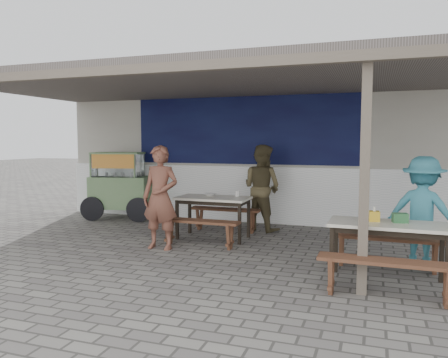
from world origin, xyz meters
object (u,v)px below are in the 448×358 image
(patron_street_side, at_px, (160,197))
(condiment_jar, at_px, (237,194))
(bench_left_street, at_px, (199,227))
(tissue_box, at_px, (374,216))
(table_left, at_px, (213,202))
(bench_left_wall, at_px, (225,214))
(patron_wall_side, at_px, (262,188))
(table_right, at_px, (388,229))
(bench_right_street, at_px, (387,270))
(donation_box, at_px, (400,218))
(condiment_bowl, at_px, (210,194))
(patron_right_table, at_px, (423,212))
(vendor_cart, at_px, (120,183))
(bench_right_wall, at_px, (387,245))

(patron_street_side, distance_m, condiment_jar, 1.51)
(bench_left_street, xyz_separation_m, tissue_box, (2.72, -0.87, 0.48))
(table_left, bearing_deg, bench_left_wall, 90.00)
(bench_left_street, bearing_deg, patron_wall_side, 69.24)
(bench_left_wall, xyz_separation_m, patron_wall_side, (0.64, 0.34, 0.50))
(table_right, bearing_deg, condiment_jar, 144.87)
(bench_right_street, xyz_separation_m, donation_box, (0.15, 0.69, 0.47))
(bench_left_wall, distance_m, condiment_bowl, 0.69)
(patron_right_table, xyz_separation_m, tissue_box, (-0.63, -0.80, 0.04))
(vendor_cart, height_order, condiment_bowl, vendor_cart)
(table_left, height_order, patron_street_side, patron_street_side)
(tissue_box, xyz_separation_m, donation_box, (0.30, 0.00, -0.00))
(vendor_cart, distance_m, tissue_box, 6.04)
(table_left, distance_m, bench_right_wall, 3.08)
(table_right, height_order, bench_right_street, table_right)
(table_left, bearing_deg, tissue_box, -29.41)
(bench_left_street, bearing_deg, table_right, -17.99)
(table_right, xyz_separation_m, patron_right_table, (0.47, 0.87, 0.10))
(patron_wall_side, distance_m, donation_box, 3.48)
(bench_right_street, xyz_separation_m, patron_right_table, (0.48, 1.49, 0.43))
(vendor_cart, bearing_deg, bench_right_street, -43.26)
(donation_box, bearing_deg, table_right, -152.62)
(patron_wall_side, bearing_deg, tissue_box, 152.04)
(bench_right_wall, bearing_deg, bench_left_street, 174.89)
(bench_right_wall, bearing_deg, donation_box, -75.89)
(bench_right_wall, relative_size, donation_box, 8.53)
(table_left, bearing_deg, bench_left_street, -90.00)
(tissue_box, relative_size, condiment_jar, 1.26)
(table_right, relative_size, bench_right_wall, 0.94)
(bench_left_wall, bearing_deg, condiment_bowl, -101.60)
(patron_right_table, height_order, donation_box, patron_right_table)
(bench_left_street, height_order, bench_right_wall, same)
(tissue_box, bearing_deg, bench_right_street, -78.04)
(bench_right_street, xyz_separation_m, vendor_cart, (-5.54, 3.42, 0.47))
(condiment_bowl, bearing_deg, bench_right_street, -38.68)
(table_right, relative_size, condiment_bowl, 7.20)
(bench_right_street, bearing_deg, bench_right_wall, 90.00)
(bench_left_wall, xyz_separation_m, bench_right_wall, (2.89, -1.66, 0.00))
(bench_right_wall, height_order, vendor_cart, vendor_cart)
(bench_right_wall, height_order, condiment_jar, condiment_jar)
(table_right, bearing_deg, vendor_cart, 154.54)
(bench_left_wall, height_order, patron_right_table, patron_right_table)
(bench_right_wall, distance_m, tissue_box, 0.75)
(bench_left_wall, relative_size, vendor_cart, 0.77)
(bench_left_street, xyz_separation_m, table_right, (2.88, -0.94, 0.33))
(table_left, distance_m, bench_left_street, 0.75)
(bench_left_wall, bearing_deg, bench_left_street, -90.00)
(patron_street_side, xyz_separation_m, patron_right_table, (3.89, 0.22, -0.07))
(patron_street_side, xyz_separation_m, patron_wall_side, (1.18, 1.97, -0.00))
(bench_left_street, relative_size, tissue_box, 11.02)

